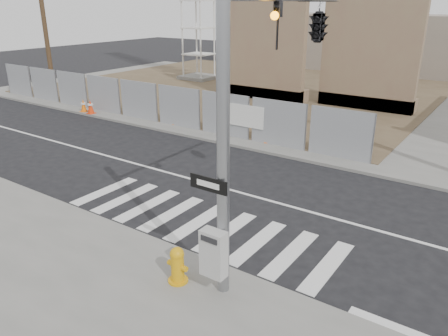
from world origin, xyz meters
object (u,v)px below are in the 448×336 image
Objects in this scene: traffic_cone_c at (177,118)px; traffic_cone_b at (90,107)px; signal_pole at (291,60)px; traffic_cone_a at (83,105)px; fire_hydrant at (177,265)px; traffic_cone_d at (270,134)px.

traffic_cone_b is at bearing -169.99° from traffic_cone_c.
traffic_cone_a is (-16.07, 6.34, -4.31)m from signal_pole.
traffic_cone_c is (-9.83, 7.24, -4.31)m from signal_pole.
traffic_cone_c is (-8.83, 10.35, -0.08)m from fire_hydrant.
traffic_cone_a is at bearing 173.84° from traffic_cone_b.
traffic_cone_b is (0.71, -0.08, 0.04)m from traffic_cone_a.
traffic_cone_c is (5.53, 0.98, -0.04)m from traffic_cone_b.
traffic_cone_b is (-15.36, 6.27, -4.27)m from signal_pole.
fire_hydrant is 1.10× the size of traffic_cone_d.
traffic_cone_d is (11.69, 0.89, 0.03)m from traffic_cone_a.
traffic_cone_c is at bearing 143.62° from signal_pole.
signal_pole reaches higher than fire_hydrant.
traffic_cone_a is 11.72m from traffic_cone_d.
traffic_cone_b reaches higher than traffic_cone_d.
traffic_cone_d reaches higher than traffic_cone_a.
fire_hydrant is at bearing -32.08° from traffic_cone_a.
signal_pole is 9.69× the size of traffic_cone_c.
signal_pole is 8.85× the size of traffic_cone_d.
traffic_cone_c is at bearing 10.01° from traffic_cone_b.
traffic_cone_d is (5.45, -0.00, 0.03)m from traffic_cone_c.
fire_hydrant reaches higher than traffic_cone_c.
traffic_cone_b is at bearing -6.16° from traffic_cone_a.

